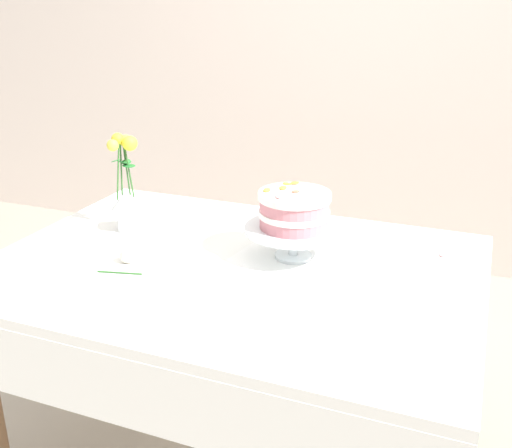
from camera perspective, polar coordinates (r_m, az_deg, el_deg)
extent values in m
cube|color=silver|center=(3.41, 11.36, 19.38)|extent=(7.00, 0.08, 2.80)
cube|color=white|center=(1.75, -2.22, -4.19)|extent=(1.40, 1.00, 0.03)
cube|color=white|center=(1.43, -10.53, -16.09)|extent=(1.40, 0.01, 0.19)
cylinder|color=brown|center=(2.49, -11.13, -6.06)|extent=(0.06, 0.06, 0.71)
cylinder|color=brown|center=(2.15, 17.57, -11.25)|extent=(0.06, 0.06, 0.71)
cube|color=white|center=(1.77, 3.57, -3.24)|extent=(0.37, 0.37, 0.00)
cylinder|color=silver|center=(1.77, 3.57, -3.05)|extent=(0.11, 0.11, 0.01)
cylinder|color=silver|center=(1.75, 3.60, -1.78)|extent=(0.03, 0.03, 0.07)
cylinder|color=silver|center=(1.74, 3.63, -0.46)|extent=(0.29, 0.29, 0.01)
cylinder|color=#CC7A84|center=(1.73, 3.65, 0.25)|extent=(0.20, 0.20, 0.03)
cylinder|color=white|center=(1.72, 3.67, 1.05)|extent=(0.21, 0.21, 0.02)
cylinder|color=#CC7A84|center=(1.71, 3.69, 1.86)|extent=(0.20, 0.20, 0.03)
cylinder|color=white|center=(1.70, 3.71, 2.72)|extent=(0.21, 0.21, 0.02)
ellipsoid|color=yellow|center=(1.71, 1.05, 3.28)|extent=(0.02, 0.03, 0.01)
ellipsoid|color=#E56B51|center=(1.70, 3.82, 3.13)|extent=(0.03, 0.03, 0.00)
ellipsoid|color=yellow|center=(1.77, 2.99, 3.88)|extent=(0.04, 0.03, 0.00)
ellipsoid|color=orange|center=(1.78, 3.71, 3.95)|extent=(0.04, 0.04, 0.01)
ellipsoid|color=pink|center=(1.65, 2.18, 2.64)|extent=(0.03, 0.04, 0.01)
ellipsoid|color=yellow|center=(1.73, 2.60, 3.50)|extent=(0.03, 0.03, 0.01)
ellipsoid|color=pink|center=(1.73, 1.25, 3.50)|extent=(0.03, 0.03, 0.00)
cylinder|color=silver|center=(2.01, -12.16, 0.40)|extent=(0.07, 0.07, 0.08)
cone|color=silver|center=(1.99, -12.31, 2.26)|extent=(0.10, 0.10, 0.06)
cylinder|color=#2D6028|center=(1.95, -12.04, 5.02)|extent=(0.02, 0.01, 0.18)
sphere|color=yellow|center=(1.93, -11.97, 7.55)|extent=(0.05, 0.05, 0.05)
ellipsoid|color=#236B2D|center=(1.94, -12.06, 5.47)|extent=(0.05, 0.03, 0.01)
cylinder|color=#2D6028|center=(1.97, -12.26, 5.16)|extent=(0.01, 0.02, 0.18)
sphere|color=yellow|center=(1.95, -12.31, 7.74)|extent=(0.04, 0.04, 0.04)
ellipsoid|color=#236B2D|center=(1.97, -12.29, 5.82)|extent=(0.02, 0.05, 0.02)
cylinder|color=#2D6028|center=(1.97, -12.76, 5.22)|extent=(0.02, 0.01, 0.19)
sphere|color=yellow|center=(1.95, -13.09, 7.90)|extent=(0.04, 0.04, 0.04)
ellipsoid|color=#236B2D|center=(1.95, -12.65, 5.78)|extent=(0.05, 0.03, 0.01)
cylinder|color=#2D6028|center=(1.94, -13.04, 4.86)|extent=(0.01, 0.03, 0.18)
sphere|color=yellow|center=(1.91, -13.54, 7.32)|extent=(0.04, 0.04, 0.04)
ellipsoid|color=#236B2D|center=(1.94, -13.19, 5.93)|extent=(0.03, 0.05, 0.01)
cylinder|color=#2D6028|center=(1.72, -12.90, -4.56)|extent=(0.13, 0.04, 0.01)
sphere|color=silver|center=(1.77, -12.13, -2.93)|extent=(0.05, 0.05, 0.05)
ellipsoid|color=pink|center=(1.87, 17.48, -2.81)|extent=(0.03, 0.04, 0.01)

